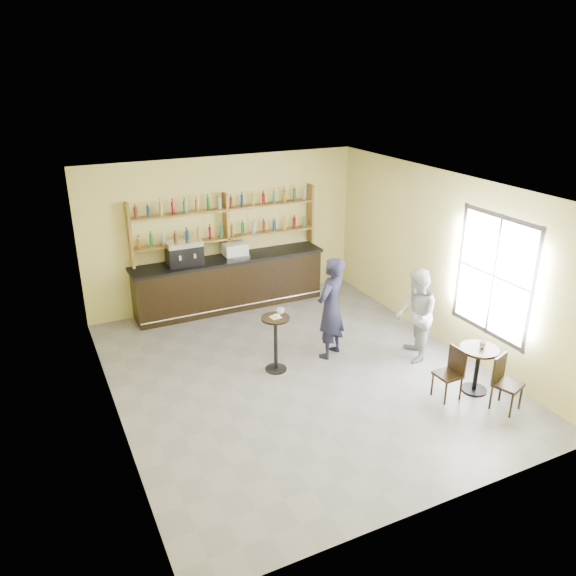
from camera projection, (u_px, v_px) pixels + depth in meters
name	position (u px, v px, depth m)	size (l,w,h in m)	color
floor	(298.00, 373.00, 9.64)	(7.00, 7.00, 0.00)	slate
ceiling	(299.00, 188.00, 8.44)	(7.00, 7.00, 0.00)	white
wall_back	(225.00, 232.00, 11.97)	(7.00, 7.00, 0.00)	#EEE387
wall_front	(443.00, 394.00, 6.12)	(7.00, 7.00, 0.00)	#EEE387
wall_left	(107.00, 321.00, 7.83)	(7.00, 7.00, 0.00)	#EEE387
wall_right	(445.00, 260.00, 10.25)	(7.00, 7.00, 0.00)	#EEE387
window_pane	(494.00, 276.00, 9.21)	(2.00, 2.00, 0.00)	white
window_frame	(494.00, 276.00, 9.21)	(0.04, 1.70, 2.10)	black
shelf_unit	(226.00, 224.00, 11.78)	(4.00, 0.26, 1.40)	brown
liquor_bottles	(226.00, 216.00, 11.71)	(3.68, 0.10, 1.00)	#8C5919
bar_counter	(230.00, 283.00, 12.04)	(4.16, 0.81, 1.13)	black
espresso_machine	(184.00, 253.00, 11.35)	(0.70, 0.45, 0.50)	black
pastry_case	(235.00, 250.00, 11.83)	(0.50, 0.40, 0.30)	silver
pedestal_table	(276.00, 344.00, 9.56)	(0.49, 0.49, 1.00)	black
napkin	(276.00, 317.00, 9.37)	(0.17, 0.17, 0.00)	white
donut	(276.00, 316.00, 9.36)	(0.12, 0.12, 0.04)	#DDB451
cup_pedestal	(281.00, 311.00, 9.49)	(0.13, 0.13, 0.10)	white
man_main	(331.00, 308.00, 9.89)	(0.68, 0.45, 1.87)	black
cafe_table	(477.00, 370.00, 8.98)	(0.61, 0.61, 0.78)	black
cup_cafe	(483.00, 345.00, 8.84)	(0.11, 0.11, 0.10)	white
chair_west	(448.00, 374.00, 8.79)	(0.36, 0.36, 0.84)	black
chair_south	(508.00, 384.00, 8.49)	(0.38, 0.38, 0.87)	black
patron_second	(416.00, 315.00, 9.82)	(0.82, 0.64, 1.69)	#ABADB1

